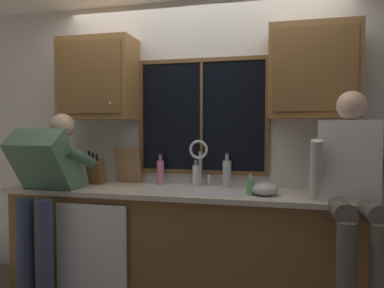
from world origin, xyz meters
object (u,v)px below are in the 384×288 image
(bottle_green_glass, at_px, (160,172))
(bottle_tall_clear, at_px, (196,175))
(person_sitting_on_counter, at_px, (353,177))
(bottle_amber_small, at_px, (227,173))
(cutting_board, at_px, (128,165))
(knife_block, at_px, (96,172))
(mixing_bowl, at_px, (265,189))
(soap_dispenser, at_px, (250,187))
(person_standing, at_px, (46,186))

(bottle_green_glass, height_order, bottle_tall_clear, bottle_green_glass)
(person_sitting_on_counter, relative_size, bottle_amber_small, 4.24)
(cutting_board, bearing_deg, bottle_green_glass, -3.77)
(knife_block, xyz_separation_m, bottle_amber_small, (1.17, 0.06, 0.01))
(bottle_tall_clear, bearing_deg, bottle_amber_small, -7.93)
(knife_block, distance_m, mixing_bowl, 1.51)
(bottle_amber_small, bearing_deg, soap_dispenser, -51.27)
(mixing_bowl, bearing_deg, person_standing, -172.73)
(cutting_board, bearing_deg, knife_block, -155.56)
(knife_block, distance_m, cutting_board, 0.28)
(knife_block, relative_size, bottle_tall_clear, 1.35)
(person_sitting_on_counter, xyz_separation_m, soap_dispenser, (-0.69, 0.16, -0.12))
(knife_block, bearing_deg, soap_dispenser, -8.54)
(mixing_bowl, relative_size, bottle_green_glass, 0.73)
(person_sitting_on_counter, height_order, mixing_bowl, person_sitting_on_counter)
(bottle_green_glass, relative_size, bottle_amber_small, 0.93)
(soap_dispenser, height_order, bottle_green_glass, bottle_green_glass)
(bottle_tall_clear, relative_size, bottle_amber_small, 0.80)
(person_standing, distance_m, knife_block, 0.47)
(knife_block, distance_m, bottle_amber_small, 1.18)
(knife_block, bearing_deg, mixing_bowl, -7.20)
(knife_block, relative_size, bottle_amber_small, 1.08)
(person_standing, distance_m, cutting_board, 0.72)
(person_sitting_on_counter, height_order, bottle_tall_clear, person_sitting_on_counter)
(person_sitting_on_counter, distance_m, bottle_amber_small, 1.00)
(mixing_bowl, distance_m, soap_dispenser, 0.11)
(person_sitting_on_counter, height_order, soap_dispenser, person_sitting_on_counter)
(knife_block, xyz_separation_m, cutting_board, (0.25, 0.12, 0.05))
(person_sitting_on_counter, bearing_deg, bottle_green_glass, 162.79)
(person_standing, xyz_separation_m, soap_dispenser, (1.62, 0.20, 0.03))
(soap_dispenser, bearing_deg, person_sitting_on_counter, -13.27)
(soap_dispenser, distance_m, bottle_amber_small, 0.35)
(bottle_amber_small, bearing_deg, bottle_green_glass, 176.76)
(person_standing, distance_m, mixing_bowl, 1.73)
(bottle_green_glass, bearing_deg, bottle_tall_clear, 0.85)
(knife_block, height_order, bottle_green_glass, knife_block)
(knife_block, bearing_deg, person_standing, -118.89)
(soap_dispenser, bearing_deg, cutting_board, 164.05)
(person_standing, xyz_separation_m, knife_block, (0.23, 0.41, 0.07))
(person_standing, height_order, mixing_bowl, person_standing)
(soap_dispenser, bearing_deg, knife_block, 171.46)
(soap_dispenser, height_order, bottle_amber_small, bottle_amber_small)
(cutting_board, relative_size, bottle_amber_small, 1.11)
(person_sitting_on_counter, xyz_separation_m, knife_block, (-2.08, 0.37, -0.08))
(person_standing, xyz_separation_m, person_sitting_on_counter, (2.30, 0.04, 0.15))
(knife_block, height_order, bottle_amber_small, knife_block)
(soap_dispenser, relative_size, bottle_tall_clear, 0.70)
(person_standing, relative_size, soap_dispenser, 9.35)
(knife_block, distance_m, bottle_tall_clear, 0.90)
(bottle_tall_clear, bearing_deg, knife_block, -173.67)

